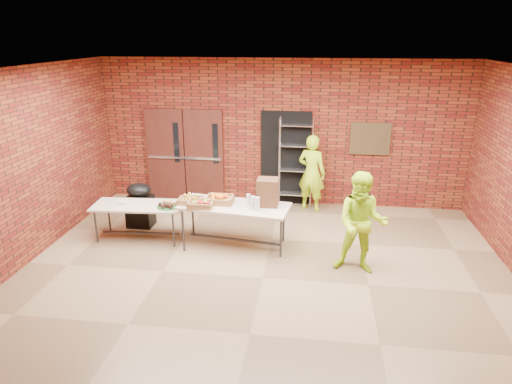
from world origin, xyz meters
The scene contains 19 objects.
room centered at (0.00, 0.00, 1.60)m, with size 8.08×7.08×3.28m.
double_doors centered at (-2.20, 3.44, 1.05)m, with size 1.78×0.12×2.10m.
dark_doorway centered at (0.10, 3.46, 1.05)m, with size 1.10×0.06×2.10m, color black.
bronze_plaque centered at (1.90, 3.45, 1.55)m, with size 0.85×0.04×0.70m, color #3E2F19.
wire_rack centered at (0.33, 3.32, 1.00)m, with size 0.73×0.24×1.99m, color silver, non-canonical shape.
table_left centered at (-2.47, 1.18, 0.63)m, with size 1.70×0.80×0.68m.
table_right centered at (-0.64, 1.09, 0.73)m, with size 2.03×1.07×0.80m.
basket_bananas centered at (-1.44, 1.09, 0.85)m, with size 0.41×0.32×0.13m.
basket_oranges centered at (-0.92, 1.18, 0.86)m, with size 0.48×0.37×0.15m.
basket_apples centered at (-1.21, 0.94, 0.86)m, with size 0.43×0.34×0.13m.
muffin_tray centered at (-1.88, 1.14, 0.73)m, with size 0.41×0.41×0.10m.
napkin_box centered at (-2.75, 1.16, 0.71)m, with size 0.18×0.12×0.06m, color silver.
coffee_dispenser centered at (-0.05, 1.17, 1.04)m, with size 0.37×0.33×0.49m, color #562F1D.
cup_stack_front centered at (-0.29, 0.93, 0.92)m, with size 0.08×0.08×0.24m, color silver.
cup_stack_mid centered at (-0.20, 0.87, 0.92)m, with size 0.08×0.08×0.25m, color silver.
cup_stack_back centered at (-0.39, 1.10, 0.91)m, with size 0.07×0.07×0.22m, color silver.
covered_grill centered at (-2.68, 1.76, 0.45)m, with size 0.50×0.42×0.90m.
volunteer_woman centered at (0.69, 3.10, 0.84)m, with size 0.61×0.40×1.68m, color #B4E819.
volunteer_man centered at (1.52, 0.46, 0.84)m, with size 0.82×0.64×1.68m, color #B4E819.
Camera 1 is at (0.73, -6.36, 3.70)m, focal length 32.00 mm.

